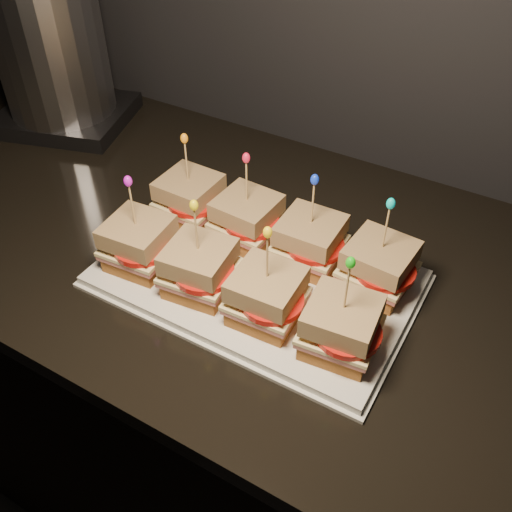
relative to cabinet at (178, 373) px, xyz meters
The scene contains 63 objects.
cabinet is the anchor object (origin of this frame).
granite_slab 0.47m from the cabinet, 90.00° to the right, with size 2.43×0.70×0.03m, color black.
platter 0.56m from the cabinet, 15.23° to the right, with size 0.46×0.29×0.02m, color white.
platter_rim 0.55m from the cabinet, 15.23° to the right, with size 0.47×0.30×0.01m, color white.
sandwich_0_bread_bot 0.52m from the cabinet, ahead, with size 0.09×0.09×0.02m, color brown.
sandwich_0_ham 0.53m from the cabinet, ahead, with size 0.10×0.09×0.01m, color #BE5F56.
sandwich_0_cheese 0.54m from the cabinet, ahead, with size 0.10×0.09×0.01m, color #FCE79A.
sandwich_0_tomato 0.55m from the cabinet, ahead, with size 0.09×0.09×0.01m, color red.
sandwich_0_bread_top 0.57m from the cabinet, ahead, with size 0.09×0.09×0.03m, color #65390E.
sandwich_0_pick 0.61m from the cabinet, ahead, with size 0.00×0.00×0.09m, color tan.
sandwich_0_frill 0.66m from the cabinet, ahead, with size 0.01×0.01×0.02m, color orange.
sandwich_1_bread_bot 0.55m from the cabinet, ahead, with size 0.09×0.09×0.02m, color brown.
sandwich_1_ham 0.56m from the cabinet, ahead, with size 0.10×0.09×0.01m, color #BE5F56.
sandwich_1_cheese 0.57m from the cabinet, ahead, with size 0.10×0.09×0.01m, color #FCE79A.
sandwich_1_tomato 0.58m from the cabinet, ahead, with size 0.09×0.09×0.01m, color red.
sandwich_1_bread_top 0.60m from the cabinet, ahead, with size 0.09×0.09×0.03m, color #65390E.
sandwich_1_pick 0.64m from the cabinet, ahead, with size 0.00×0.00×0.09m, color tan.
sandwich_1_frill 0.68m from the cabinet, ahead, with size 0.01×0.01×0.02m, color #EA1D3F.
sandwich_2_bread_bot 0.60m from the cabinet, ahead, with size 0.09×0.09×0.02m, color brown.
sandwich_2_ham 0.61m from the cabinet, ahead, with size 0.10×0.09×0.01m, color #BE5F56.
sandwich_2_cheese 0.62m from the cabinet, ahead, with size 0.10×0.09×0.01m, color #FCE79A.
sandwich_2_tomato 0.63m from the cabinet, ahead, with size 0.09×0.09×0.01m, color red.
sandwich_2_bread_top 0.64m from the cabinet, ahead, with size 0.09×0.09×0.03m, color #65390E.
sandwich_2_pick 0.68m from the cabinet, ahead, with size 0.00×0.00×0.09m, color tan.
sandwich_2_frill 0.72m from the cabinet, ahead, with size 0.01×0.01×0.02m, color #1336E5.
sandwich_3_bread_bot 0.66m from the cabinet, ahead, with size 0.09×0.09×0.02m, color brown.
sandwich_3_ham 0.67m from the cabinet, ahead, with size 0.10×0.09×0.01m, color #BE5F56.
sandwich_3_cheese 0.68m from the cabinet, ahead, with size 0.10×0.09×0.01m, color #FCE79A.
sandwich_3_tomato 0.69m from the cabinet, ahead, with size 0.09×0.09×0.01m, color red.
sandwich_3_bread_top 0.70m from the cabinet, ahead, with size 0.09×0.09×0.03m, color #65390E.
sandwich_3_pick 0.74m from the cabinet, ahead, with size 0.00×0.00×0.09m, color tan.
sandwich_3_frill 0.78m from the cabinet, ahead, with size 0.01×0.01×0.02m, color #04C6C3.
sandwich_4_bread_bot 0.54m from the cabinet, 57.07° to the right, with size 0.09×0.09×0.02m, color brown.
sandwich_4_ham 0.55m from the cabinet, 57.07° to the right, with size 0.10×0.09×0.01m, color #BE5F56.
sandwich_4_cheese 0.56m from the cabinet, 57.07° to the right, with size 0.10×0.09×0.01m, color #FCE79A.
sandwich_4_tomato 0.57m from the cabinet, 54.81° to the right, with size 0.09×0.09×0.01m, color red.
sandwich_4_bread_top 0.58m from the cabinet, 57.07° to the right, with size 0.09×0.09×0.03m, color #65390E.
sandwich_4_pick 0.63m from the cabinet, 57.07° to the right, with size 0.00×0.00×0.09m, color tan.
sandwich_4_frill 0.67m from the cabinet, 57.07° to the right, with size 0.01×0.01×0.02m, color #C613CD.
sandwich_5_bread_bot 0.56m from the cabinet, 34.35° to the right, with size 0.09×0.09×0.02m, color brown.
sandwich_5_ham 0.58m from the cabinet, 34.35° to the right, with size 0.10×0.09×0.01m, color #BE5F56.
sandwich_5_cheese 0.59m from the cabinet, 34.35° to the right, with size 0.10×0.09×0.01m, color #FCE79A.
sandwich_5_tomato 0.60m from the cabinet, 33.94° to the right, with size 0.09×0.09×0.01m, color red.
sandwich_5_bread_top 0.61m from the cabinet, 34.35° to the right, with size 0.09×0.09×0.03m, color #65390E.
sandwich_5_pick 0.65m from the cabinet, 34.35° to the right, with size 0.00×0.00×0.09m, color tan.
sandwich_5_frill 0.69m from the cabinet, 34.35° to the right, with size 0.01×0.01×0.02m, color yellow.
sandwich_6_bread_bot 0.61m from the cabinet, 23.69° to the right, with size 0.09×0.09×0.02m, color brown.
sandwich_6_ham 0.63m from the cabinet, 23.69° to the right, with size 0.10×0.09×0.01m, color #BE5F56.
sandwich_6_cheese 0.63m from the cabinet, 23.69° to the right, with size 0.10×0.09×0.01m, color #FCE79A.
sandwich_6_tomato 0.65m from the cabinet, 23.80° to the right, with size 0.09×0.09×0.01m, color red.
sandwich_6_bread_top 0.66m from the cabinet, 23.69° to the right, with size 0.09×0.09×0.03m, color #65390E.
sandwich_6_pick 0.69m from the cabinet, 23.69° to the right, with size 0.00×0.00×0.09m, color tan.
sandwich_6_frill 0.73m from the cabinet, 23.69° to the right, with size 0.01×0.01×0.02m, color yellow.
sandwich_7_bread_bot 0.68m from the cabinet, 17.91° to the right, with size 0.09×0.09×0.02m, color brown.
sandwich_7_ham 0.69m from the cabinet, 17.91° to the right, with size 0.10×0.09×0.01m, color #BE5F56.
sandwich_7_cheese 0.69m from the cabinet, 17.91° to the right, with size 0.10×0.09×0.01m, color #FCE79A.
sandwich_7_tomato 0.71m from the cabinet, 18.16° to the right, with size 0.09×0.09×0.01m, color red.
sandwich_7_bread_top 0.71m from the cabinet, 17.91° to the right, with size 0.09×0.09×0.03m, color #65390E.
sandwich_7_pick 0.75m from the cabinet, 17.91° to the right, with size 0.00×0.00×0.09m, color tan.
sandwich_7_frill 0.79m from the cabinet, 17.91° to the right, with size 0.01×0.01×0.02m, color #18A813.
appliance_base 0.63m from the cabinet, 155.96° to the left, with size 0.26×0.22×0.03m, color #262628.
appliance_body 0.77m from the cabinet, 155.96° to the left, with size 0.22×0.22×0.29m, color silver.
appliance 0.76m from the cabinet, 155.96° to the left, with size 0.26×0.22×0.34m, color silver, non-canonical shape.
Camera 1 is at (0.12, 1.05, 1.55)m, focal length 40.00 mm.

